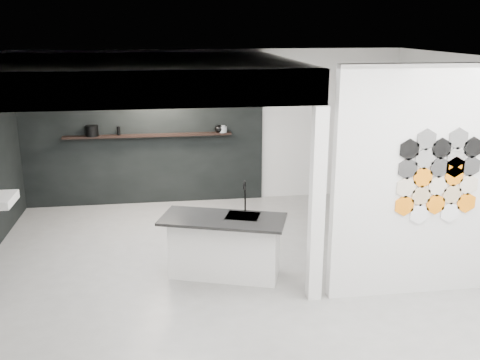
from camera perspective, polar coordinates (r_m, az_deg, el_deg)
name	(u,v)px	position (r m, az deg, el deg)	size (l,w,h in m)	color
floor	(236,266)	(7.49, -0.44, -9.19)	(7.00, 6.00, 0.01)	gray
partition_panel	(432,183)	(6.75, 19.80, -0.30)	(2.45, 0.15, 2.80)	silver
bay_clad_back	(143,141)	(9.89, -10.30, 4.09)	(4.40, 0.04, 2.35)	black
bulkhead	(134,74)	(7.74, -11.27, 11.04)	(4.40, 4.00, 0.40)	silver
corner_column	(317,206)	(6.30, 8.20, -2.79)	(0.16, 0.16, 2.35)	silver
fascia_beam	(125,90)	(5.84, -12.16, 9.39)	(4.40, 0.16, 0.40)	silver
display_shelf	(148,135)	(9.76, -9.76, 4.71)	(3.00, 0.15, 0.04)	black
kitchen_island	(224,245)	(7.05, -1.67, -6.97)	(1.73, 1.17, 1.28)	silver
stockpot	(92,131)	(9.82, -15.53, 5.09)	(0.23, 0.23, 0.19)	black
kettle	(219,129)	(9.79, -2.24, 5.49)	(0.16, 0.16, 0.14)	black
glass_bowl	(223,129)	(9.80, -1.84, 5.42)	(0.15, 0.15, 0.11)	gray
glass_vase	(223,129)	(9.80, -1.84, 5.48)	(0.09, 0.09, 0.13)	gray
bottle_dark	(119,131)	(9.77, -12.82, 5.14)	(0.06, 0.06, 0.16)	black
utensil_cup	(88,133)	(9.84, -15.90, 4.81)	(0.07, 0.07, 0.09)	black
hex_tile_cluster	(439,176)	(6.67, 20.48, 0.37)	(1.04, 0.02, 1.16)	orange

